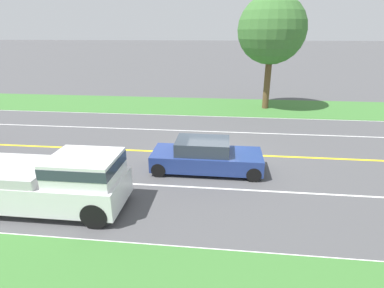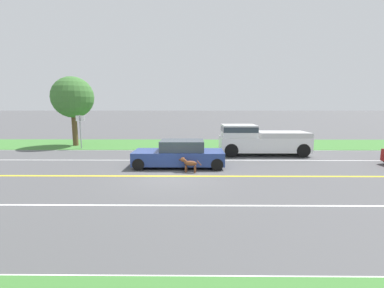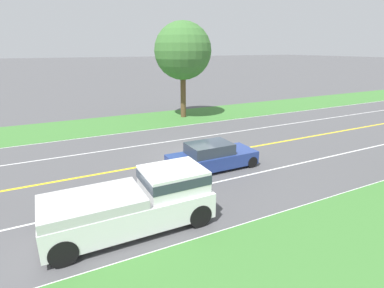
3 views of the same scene
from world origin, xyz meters
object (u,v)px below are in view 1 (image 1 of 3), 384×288
at_px(ego_car, 206,156).
at_px(roadside_tree_left_near, 272,30).
at_px(pickup_truck, 48,181).
at_px(dog, 197,150).

bearing_deg(ego_car, roadside_tree_left_near, 161.61).
bearing_deg(pickup_truck, dog, 135.91).
distance_m(ego_car, roadside_tree_left_near, 13.39).
relative_size(dog, roadside_tree_left_near, 0.14).
bearing_deg(pickup_truck, ego_car, 124.75).
xyz_separation_m(ego_car, dog, (-1.19, -0.50, -0.19)).
distance_m(dog, pickup_truck, 6.57).
height_order(pickup_truck, roadside_tree_left_near, roadside_tree_left_near).
height_order(ego_car, roadside_tree_left_near, roadside_tree_left_near).
bearing_deg(roadside_tree_left_near, ego_car, -18.39).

